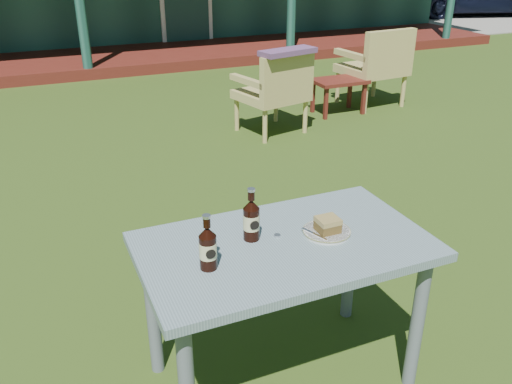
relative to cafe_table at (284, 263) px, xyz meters
name	(u,v)px	position (x,y,z in m)	size (l,w,h in m)	color
ground	(184,225)	(0.00, 1.60, -0.62)	(80.00, 80.00, 0.00)	#334916
gravel_strip	(468,13)	(10.50, 10.10, -0.61)	(9.00, 6.00, 0.02)	gray
cafe_table	(284,263)	(0.00, 0.00, 0.00)	(1.20, 0.70, 0.72)	slate
plate	(327,232)	(0.20, 0.00, 0.11)	(0.20, 0.20, 0.01)	silver
cake_slice	(328,224)	(0.20, -0.01, 0.15)	(0.09, 0.09, 0.06)	#4F3B19
fork	(314,234)	(0.13, -0.01, 0.12)	(0.01, 0.14, 0.00)	silver
cola_bottle_near	(251,219)	(-0.12, 0.08, 0.19)	(0.07, 0.07, 0.23)	black
cola_bottle_far	(208,247)	(-0.35, -0.06, 0.19)	(0.07, 0.07, 0.23)	black
bottle_cap	(277,235)	(-0.01, 0.06, 0.11)	(0.03, 0.03, 0.01)	silver
armchair_left	(276,89)	(1.45, 3.15, -0.14)	(0.74, 0.71, 0.85)	tan
armchair_right	(378,63)	(2.98, 3.60, -0.10)	(0.74, 0.70, 0.92)	tan
floral_throw	(288,52)	(1.49, 2.98, 0.25)	(0.58, 0.21, 0.05)	#603D63
side_table	(339,84)	(2.42, 3.52, -0.28)	(0.60, 0.40, 0.40)	#541B14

